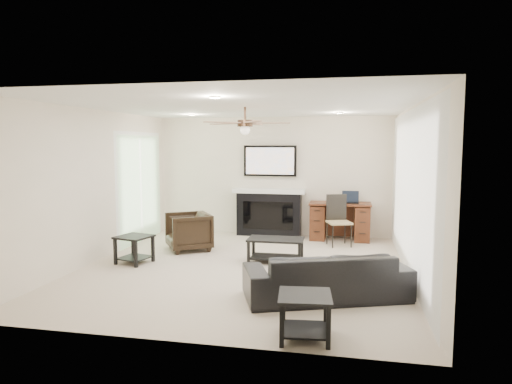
% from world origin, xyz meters
% --- Properties ---
extents(room_shell, '(5.50, 5.54, 2.52)m').
position_xyz_m(room_shell, '(0.19, 0.08, 1.68)').
color(room_shell, beige).
rests_on(room_shell, ground).
extents(sofa, '(2.18, 1.44, 0.59)m').
position_xyz_m(sofa, '(1.33, -1.17, 0.30)').
color(sofa, black).
rests_on(sofa, ground).
extents(armchair, '(1.03, 1.03, 0.69)m').
position_xyz_m(armchair, '(-1.27, 0.98, 0.34)').
color(armchair, black).
rests_on(armchair, ground).
extents(coffee_table, '(0.91, 0.51, 0.40)m').
position_xyz_m(coffee_table, '(0.43, 0.43, 0.20)').
color(coffee_table, black).
rests_on(coffee_table, ground).
extents(end_table_near, '(0.57, 0.57, 0.45)m').
position_xyz_m(end_table_near, '(1.18, -2.42, 0.23)').
color(end_table_near, black).
rests_on(end_table_near, ground).
extents(end_table_left, '(0.61, 0.61, 0.45)m').
position_xyz_m(end_table_left, '(-1.82, -0.07, 0.23)').
color(end_table_left, black).
rests_on(end_table_left, ground).
extents(fireplace_unit, '(1.52, 0.34, 1.91)m').
position_xyz_m(fireplace_unit, '(-0.06, 2.58, 0.95)').
color(fireplace_unit, black).
rests_on(fireplace_unit, ground).
extents(desk, '(1.22, 0.56, 0.76)m').
position_xyz_m(desk, '(1.42, 2.44, 0.38)').
color(desk, '#3C1C0F').
rests_on(desk, ground).
extents(desk_chair, '(0.54, 0.56, 0.97)m').
position_xyz_m(desk_chair, '(1.42, 1.89, 0.48)').
color(desk_chair, black).
rests_on(desk_chair, ground).
extents(laptop, '(0.33, 0.24, 0.23)m').
position_xyz_m(laptop, '(1.62, 2.42, 0.88)').
color(laptop, black).
rests_on(laptop, desk).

